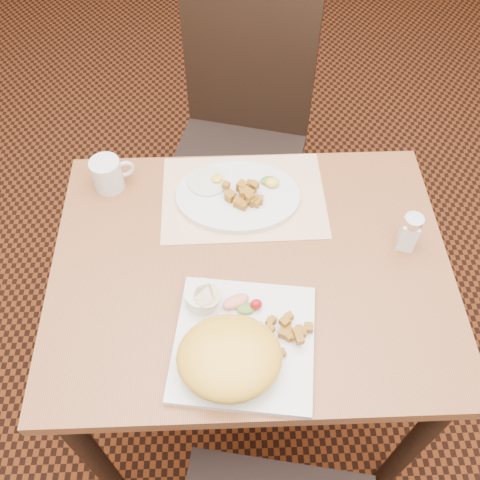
% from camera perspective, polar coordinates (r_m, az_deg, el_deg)
% --- Properties ---
extents(ground, '(8.00, 8.00, 0.00)m').
position_cam_1_polar(ground, '(1.88, 0.80, -15.53)').
color(ground, black).
rests_on(ground, ground).
extents(table, '(0.90, 0.70, 0.75)m').
position_cam_1_polar(table, '(1.30, 1.12, -5.40)').
color(table, '#96572E').
rests_on(table, ground).
extents(chair_far, '(0.52, 0.52, 0.97)m').
position_cam_1_polar(chair_far, '(1.81, 0.12, 11.56)').
color(chair_far, black).
rests_on(chair_far, ground).
extents(placemat, '(0.40, 0.28, 0.00)m').
position_cam_1_polar(placemat, '(1.33, 0.37, 4.63)').
color(placemat, white).
rests_on(placemat, table).
extents(plate_square, '(0.32, 0.32, 0.02)m').
position_cam_1_polar(plate_square, '(1.10, 0.43, -10.92)').
color(plate_square, silver).
rests_on(plate_square, table).
extents(plate_oval, '(0.31, 0.24, 0.02)m').
position_cam_1_polar(plate_oval, '(1.31, -0.22, 4.70)').
color(plate_oval, silver).
rests_on(plate_oval, placemat).
extents(hollandaise_mound, '(0.20, 0.18, 0.07)m').
position_cam_1_polar(hollandaise_mound, '(1.04, -1.24, -12.41)').
color(hollandaise_mound, yellow).
rests_on(hollandaise_mound, plate_square).
extents(ramekin, '(0.08, 0.07, 0.04)m').
position_cam_1_polar(ramekin, '(1.12, -4.06, -6.08)').
color(ramekin, silver).
rests_on(ramekin, plate_square).
extents(garnish_sq, '(0.09, 0.06, 0.03)m').
position_cam_1_polar(garnish_sq, '(1.12, 0.28, -6.80)').
color(garnish_sq, '#387223').
rests_on(garnish_sq, plate_square).
extents(fried_egg, '(0.10, 0.10, 0.02)m').
position_cam_1_polar(fried_egg, '(1.33, -3.33, 6.32)').
color(fried_egg, white).
rests_on(fried_egg, plate_oval).
extents(garnish_ov, '(0.05, 0.04, 0.02)m').
position_cam_1_polar(garnish_ov, '(1.33, 3.29, 6.24)').
color(garnish_ov, '#387223').
rests_on(garnish_ov, plate_oval).
extents(salt_shaker, '(0.05, 0.05, 0.10)m').
position_cam_1_polar(salt_shaker, '(1.25, 17.62, 0.84)').
color(salt_shaker, white).
rests_on(salt_shaker, table).
extents(coffee_mug, '(0.10, 0.07, 0.08)m').
position_cam_1_polar(coffee_mug, '(1.36, -13.89, 6.84)').
color(coffee_mug, silver).
rests_on(coffee_mug, table).
extents(home_fries_sq, '(0.12, 0.10, 0.03)m').
position_cam_1_polar(home_fries_sq, '(1.09, 4.90, -9.63)').
color(home_fries_sq, '#AC711B').
rests_on(home_fries_sq, plate_square).
extents(home_fries_ov, '(0.10, 0.09, 0.04)m').
position_cam_1_polar(home_fries_ov, '(1.29, 0.53, 4.91)').
color(home_fries_ov, '#AC711B').
rests_on(home_fries_ov, plate_oval).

